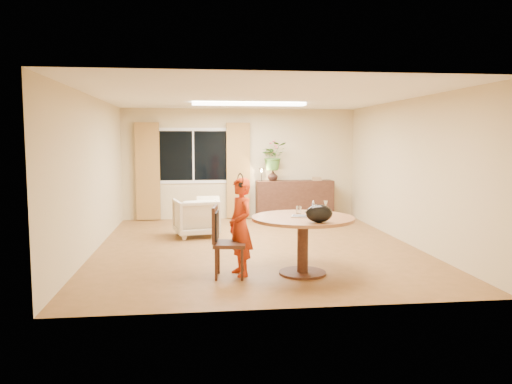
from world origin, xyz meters
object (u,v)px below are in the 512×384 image
sideboard (295,200)px  dining_table (303,229)px  child (240,227)px  armchair (196,217)px  dining_chair (230,242)px

sideboard → dining_table: bearing=-99.9°
child → armchair: (-0.62, 2.90, -0.31)m
dining_table → child: 0.87m
dining_chair → child: child is taller
dining_table → child: child is taller
child → sideboard: (1.71, 4.80, -0.22)m
child → armchair: size_ratio=1.67×
child → sideboard: size_ratio=0.74×
child → sideboard: child is taller
child → armchair: child is taller
dining_table → dining_chair: bearing=-177.7°
child → armchair: 2.98m
dining_table → child: (-0.86, 0.06, 0.04)m
dining_table → armchair: size_ratio=1.76×
dining_table → dining_chair: dining_chair is taller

